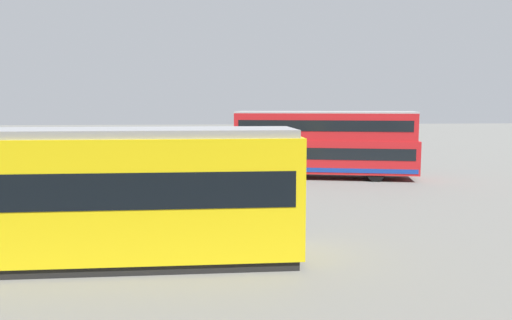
{
  "coord_description": "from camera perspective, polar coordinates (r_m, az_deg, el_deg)",
  "views": [
    {
      "loc": [
        0.43,
        25.5,
        4.18
      ],
      "look_at": [
        -1.55,
        3.62,
        1.7
      ],
      "focal_mm": 34.44,
      "sensor_mm": 36.0,
      "label": 1
    }
  ],
  "objects": [
    {
      "name": "tram_yellow",
      "position": [
        13.87,
        -22.06,
        -3.73
      ],
      "size": [
        12.7,
        2.59,
        3.56
      ],
      "color": "yellow",
      "rests_on": "ground"
    },
    {
      "name": "ground_plane",
      "position": [
        25.84,
        -4.15,
        -2.89
      ],
      "size": [
        160.0,
        160.0,
        0.0
      ],
      "primitive_type": "plane",
      "color": "slate"
    },
    {
      "name": "pedestrian_railing",
      "position": [
        21.79,
        -16.0,
        -2.88
      ],
      "size": [
        8.58,
        1.16,
        1.08
      ],
      "color": "gray",
      "rests_on": "ground"
    },
    {
      "name": "info_sign",
      "position": [
        21.95,
        -25.61,
        -0.77
      ],
      "size": [
        1.22,
        0.17,
        2.38
      ],
      "color": "slate",
      "rests_on": "ground"
    },
    {
      "name": "pedestrian_near_railing",
      "position": [
        20.16,
        -9.79,
        -2.67
      ],
      "size": [
        0.45,
        0.45,
        1.76
      ],
      "color": "#33384C",
      "rests_on": "ground"
    },
    {
      "name": "double_decker_bus",
      "position": [
        28.32,
        7.88,
        1.88
      ],
      "size": [
        10.62,
        4.77,
        3.81
      ],
      "color": "red",
      "rests_on": "ground"
    },
    {
      "name": "pedestrian_crossing",
      "position": [
        15.87,
        -5.68,
        -5.33
      ],
      "size": [
        0.45,
        0.45,
        1.66
      ],
      "color": "black",
      "rests_on": "ground"
    }
  ]
}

